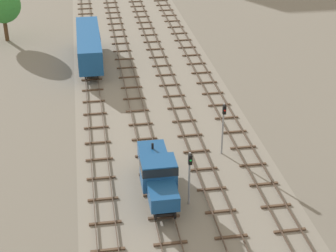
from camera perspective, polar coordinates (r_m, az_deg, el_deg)
ground_plane at (r=56.82m, az=-1.12°, el=1.93°), size 480.00×480.00×0.00m
ballast_bed at (r=56.82m, az=-1.12°, el=1.93°), size 17.08×176.00×0.01m
track_far_left at (r=57.22m, az=-7.77°, el=2.01°), size 2.40×126.00×0.29m
track_left at (r=57.43m, az=-3.42°, el=2.33°), size 2.40×126.00×0.29m
track_centre_left at (r=57.96m, az=0.87°, el=2.64°), size 2.40×126.00×0.29m
track_centre at (r=58.81m, az=5.06°, el=2.92°), size 2.40×126.00×0.29m
shunter_loco_left_midfar at (r=42.31m, az=-1.09°, el=-4.93°), size 2.74×8.46×3.10m
freight_boxcar_far_left_far at (r=68.32m, az=-8.33°, el=8.49°), size 2.87×14.00×3.60m
signal_post_nearest at (r=47.30m, az=5.85°, el=0.37°), size 0.28×0.47×4.96m
signal_post_mid at (r=40.66m, az=2.30°, el=-4.85°), size 0.28×0.47×4.62m
lineside_tree_0 at (r=78.28m, az=-17.06°, el=12.09°), size 4.95×4.95×7.53m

